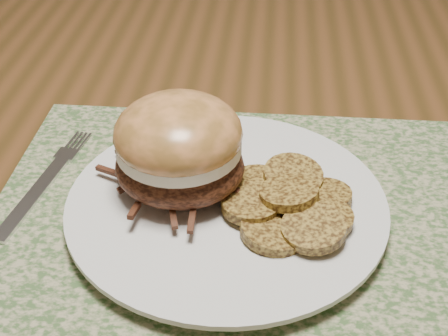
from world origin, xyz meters
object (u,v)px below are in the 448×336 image
(dining_table, at_px, (160,136))
(dinner_plate, at_px, (227,206))
(fork, at_px, (46,180))
(pork_sandwich, at_px, (179,148))

(dining_table, distance_m, dinner_plate, 0.28)
(dinner_plate, height_order, fork, dinner_plate)
(dinner_plate, bearing_deg, fork, 169.80)
(dinner_plate, relative_size, pork_sandwich, 1.97)
(dining_table, relative_size, dinner_plate, 5.77)
(dinner_plate, xyz_separation_m, fork, (-0.17, 0.03, -0.01))
(dining_table, height_order, pork_sandwich, pork_sandwich)
(dining_table, xyz_separation_m, pork_sandwich, (0.06, -0.23, 0.14))
(dining_table, distance_m, pork_sandwich, 0.28)
(dinner_plate, distance_m, pork_sandwich, 0.07)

